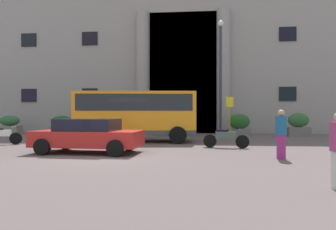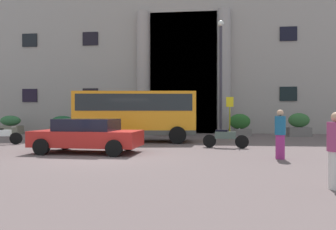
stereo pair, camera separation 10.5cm
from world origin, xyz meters
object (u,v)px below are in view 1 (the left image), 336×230
Objects in this scene: hedge_planter_entrance_right at (62,125)px; hedge_planter_entrance_left at (10,125)px; hedge_planter_far_east at (239,125)px; lamppost_plaza_centre at (221,69)px; orange_minibus at (136,112)px; parked_hatchback_near at (88,135)px; pedestrian_woman_with_bag at (281,134)px; motorcycle_near_kerb at (0,136)px; bus_stop_sign at (230,113)px; motorcycle_far_end at (225,138)px; hedge_planter_west at (298,125)px; hedge_planter_east at (171,126)px.

hedge_planter_entrance_left reaches higher than hedge_planter_entrance_right.
hedge_planter_entrance_right is 1.10× the size of hedge_planter_entrance_left.
hedge_planter_far_east is at bearing -0.28° from hedge_planter_entrance_left.
lamppost_plaza_centre is (15.83, -2.02, 3.75)m from hedge_planter_entrance_left.
orange_minibus is 1.55× the size of parked_hatchback_near.
pedestrian_woman_with_bag is at bearing -48.93° from orange_minibus.
orange_minibus is at bearing 81.86° from parked_hatchback_near.
motorcycle_near_kerb is 0.26× the size of lamppost_plaza_centre.
orange_minibus is 8.39m from pedestrian_woman_with_bag.
bus_stop_sign reaches higher than hedge_planter_entrance_left.
parked_hatchback_near is (-6.34, -6.87, -0.90)m from bus_stop_sign.
pedestrian_woman_with_bag is at bearing -52.14° from motorcycle_far_end.
hedge_planter_far_east is at bearing -0.34° from hedge_planter_entrance_right.
hedge_planter_entrance_right is at bearing 178.21° from hedge_planter_west.
pedestrian_woman_with_bag is (12.90, -10.94, 0.18)m from hedge_planter_entrance_right.
hedge_planter_far_east is (6.40, 5.24, -0.89)m from orange_minibus.
orange_minibus is 2.58× the size of bus_stop_sign.
hedge_planter_west is (4.95, 2.61, -0.82)m from bus_stop_sign.
hedge_planter_far_east reaches higher than motorcycle_far_end.
orange_minibus is 4.89m from parked_hatchback_near.
bus_stop_sign is 1.47× the size of hedge_planter_east.
parked_hatchback_near is (9.94, -10.02, 0.02)m from hedge_planter_entrance_left.
hedge_planter_far_east is 17.32m from hedge_planter_entrance_left.
bus_stop_sign is 0.34× the size of lamppost_plaza_centre.
lamppost_plaza_centre is at bearing -21.92° from hedge_planter_east.
motorcycle_near_kerb is (4.41, -7.40, -0.22)m from hedge_planter_entrance_left.
orange_minibus is 3.62× the size of hedge_planter_entrance_right.
bus_stop_sign is at bearing -33.20° from hedge_planter_east.
hedge_planter_far_east is 4.85m from hedge_planter_east.
parked_hatchback_near is 2.11× the size of motorcycle_far_end.
hedge_planter_entrance_right is (-8.31, 0.68, -0.00)m from hedge_planter_east.
hedge_planter_entrance_left is at bearing 179.91° from hedge_planter_entrance_right.
lamppost_plaza_centre is at bearing 12.13° from motorcycle_near_kerb.
hedge_planter_entrance_right is 16.91m from pedestrian_woman_with_bag.
lamppost_plaza_centre is at bearing -93.06° from pedestrian_woman_with_bag.
motorcycle_near_kerb is (-8.10, -6.71, -0.21)m from hedge_planter_east.
pedestrian_woman_with_bag is at bearing -81.93° from lamppost_plaza_centre.
hedge_planter_far_east is 0.77× the size of motorcycle_far_end.
hedge_planter_entrance_right is (-6.72, 5.31, -0.96)m from orange_minibus.
motorcycle_far_end is (-5.72, -7.30, -0.31)m from hedge_planter_west.
hedge_planter_entrance_left is at bearing 178.55° from hedge_planter_west.
bus_stop_sign is at bearing 50.98° from parked_hatchback_near.
orange_minibus is 8.32m from hedge_planter_far_east.
hedge_planter_east is at bearing 26.57° from motorcycle_near_kerb.
lamppost_plaza_centre reaches higher than motorcycle_near_kerb.
parked_hatchback_near is (-7.39, -9.94, -0.05)m from hedge_planter_far_east.
lamppost_plaza_centre reaches higher than pedestrian_woman_with_bag.
lamppost_plaza_centre is (-5.40, -1.48, 3.66)m from hedge_planter_west.
motorcycle_far_end is 0.27× the size of lamppost_plaza_centre.
hedge_planter_entrance_left is at bearing 164.12° from motorcycle_far_end.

